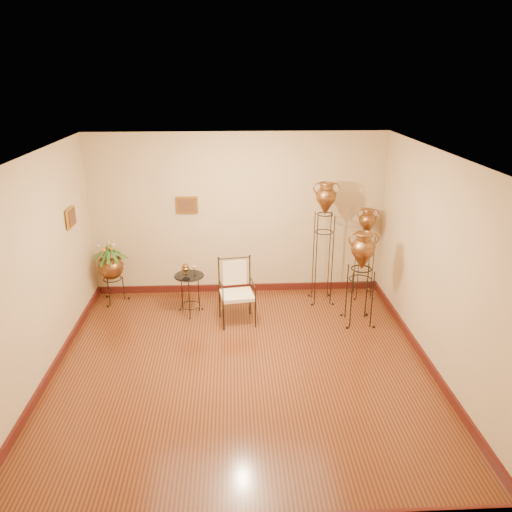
{
  "coord_description": "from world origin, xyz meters",
  "views": [
    {
      "loc": [
        -0.1,
        -5.71,
        3.74
      ],
      "look_at": [
        0.25,
        1.3,
        1.1
      ],
      "focal_mm": 35.0,
      "sensor_mm": 36.0,
      "label": 1
    }
  ],
  "objects_px": {
    "amphora_tall": "(324,242)",
    "planter_urn": "(111,265)",
    "armchair": "(237,293)",
    "amphora_mid": "(365,253)",
    "side_table": "(190,293)"
  },
  "relations": [
    {
      "from": "amphora_tall",
      "to": "side_table",
      "type": "relative_size",
      "value": 2.45
    },
    {
      "from": "amphora_tall",
      "to": "planter_urn",
      "type": "relative_size",
      "value": 1.73
    },
    {
      "from": "planter_urn",
      "to": "amphora_mid",
      "type": "bearing_deg",
      "value": 0.0
    },
    {
      "from": "side_table",
      "to": "amphora_mid",
      "type": "bearing_deg",
      "value": 9.94
    },
    {
      "from": "amphora_tall",
      "to": "side_table",
      "type": "distance_m",
      "value": 2.34
    },
    {
      "from": "amphora_tall",
      "to": "amphora_mid",
      "type": "height_order",
      "value": "amphora_tall"
    },
    {
      "from": "amphora_mid",
      "to": "armchair",
      "type": "xyz_separation_m",
      "value": [
        -2.19,
        -0.86,
        -0.3
      ]
    },
    {
      "from": "amphora_tall",
      "to": "armchair",
      "type": "bearing_deg",
      "value": -154.07
    },
    {
      "from": "side_table",
      "to": "amphora_tall",
      "type": "bearing_deg",
      "value": 9.24
    },
    {
      "from": "amphora_mid",
      "to": "armchair",
      "type": "relative_size",
      "value": 1.58
    },
    {
      "from": "planter_urn",
      "to": "armchair",
      "type": "bearing_deg",
      "value": -22.34
    },
    {
      "from": "amphora_tall",
      "to": "planter_urn",
      "type": "distance_m",
      "value": 3.57
    },
    {
      "from": "planter_urn",
      "to": "side_table",
      "type": "xyz_separation_m",
      "value": [
        1.34,
        -0.52,
        -0.32
      ]
    },
    {
      "from": "amphora_mid",
      "to": "side_table",
      "type": "height_order",
      "value": "amphora_mid"
    },
    {
      "from": "amphora_tall",
      "to": "armchair",
      "type": "distance_m",
      "value": 1.7
    }
  ]
}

